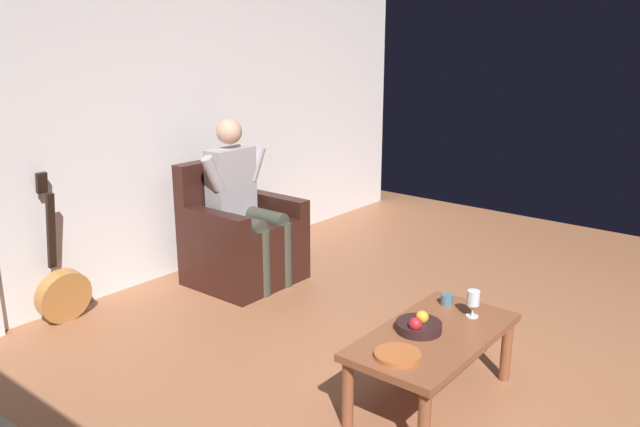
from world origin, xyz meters
TOP-DOWN VIEW (x-y plane):
  - ground_plane at (0.00, 0.00)m, footprint 7.40×7.40m
  - wall_back at (0.00, -3.11)m, footprint 6.53×0.06m
  - armchair at (-0.43, -2.52)m, footprint 0.78×0.72m
  - person_seated at (-0.43, -2.48)m, footprint 0.65×0.60m
  - coffee_table at (0.17, -0.44)m, footprint 1.04×0.54m
  - guitar at (0.88, -2.91)m, footprint 0.37×0.22m
  - wine_glass_near at (-0.14, -0.37)m, footprint 0.07×0.07m
  - fruit_bowl at (0.21, -0.51)m, footprint 0.24×0.24m
  - decorative_dish at (0.52, -0.44)m, footprint 0.23×0.23m
  - candle_jar at (-0.20, -0.56)m, footprint 0.07×0.07m

SIDE VIEW (x-z plane):
  - ground_plane at x=0.00m, z-range 0.00..0.00m
  - guitar at x=0.88m, z-range -0.30..0.75m
  - armchair at x=-0.43m, z-range -0.15..0.82m
  - coffee_table at x=0.17m, z-range 0.14..0.55m
  - decorative_dish at x=0.52m, z-range 0.41..0.43m
  - candle_jar at x=-0.20m, z-range 0.41..0.47m
  - fruit_bowl at x=0.21m, z-range 0.39..0.49m
  - wine_glass_near at x=-0.14m, z-range 0.43..0.59m
  - person_seated at x=-0.43m, z-range 0.05..1.34m
  - wall_back at x=0.00m, z-range 0.00..2.60m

